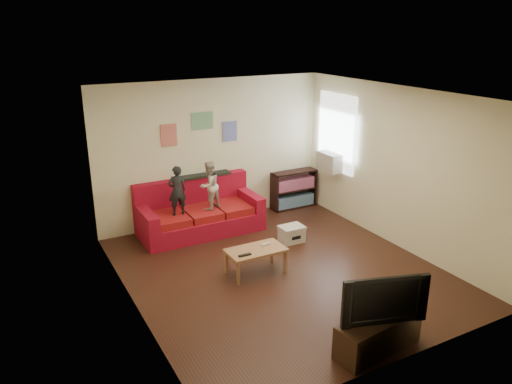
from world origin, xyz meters
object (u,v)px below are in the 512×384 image
child_a (177,191)px  bookshelf (294,191)px  sofa (199,214)px  child_b (209,186)px  file_box (292,234)px  coffee_table (256,253)px  tv_stand (378,334)px  television (381,296)px

child_a → bookshelf: child_a is taller
sofa → child_b: size_ratio=2.51×
file_box → coffee_table: bearing=-146.8°
child_b → file_box: bearing=112.1°
file_box → tv_stand: 3.15m
sofa → bookshelf: sofa is taller
bookshelf → file_box: (-0.97, -1.46, -0.20)m
child_a → tv_stand: child_a is taller
child_a → bookshelf: 2.74m
child_a → coffee_table: bearing=110.7°
television → bookshelf: bearing=86.7°
tv_stand → coffee_table: bearing=91.6°
child_b → file_box: 1.69m
coffee_table → bookshelf: size_ratio=0.92×
tv_stand → bookshelf: bearing=62.3°
bookshelf → television: (-1.72, -4.52, 0.36)m
tv_stand → child_b: bearing=87.7°
sofa → child_a: 0.75m
child_a → bookshelf: (2.65, 0.40, -0.56)m
child_a → bookshelf: bearing=-168.8°
sofa → child_a: bearing=-158.8°
child_b → tv_stand: bearing=71.0°
tv_stand → file_box: bearing=69.3°
sofa → child_a: size_ratio=2.50×
bookshelf → file_box: bearing=-123.6°
child_a → tv_stand: size_ratio=0.79×
sofa → coffee_table: size_ratio=2.47×
file_box → television: bearing=-103.8°
coffee_table → child_b: bearing=89.4°
television → coffee_table: bearing=116.1°
coffee_table → file_box: 1.33m
bookshelf → child_b: bearing=-169.0°
bookshelf → file_box: 1.76m
file_box → child_a: bearing=147.8°
sofa → child_a: child_a is taller
coffee_table → television: television is taller
sofa → file_box: size_ratio=5.26×
sofa → file_box: sofa is taller
child_b → television: (0.33, -4.12, -0.19)m
child_b → bookshelf: bearing=167.5°
coffee_table → bookshelf: bearing=46.5°
bookshelf → television: size_ratio=0.96×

